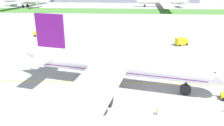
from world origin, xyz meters
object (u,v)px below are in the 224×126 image
(parked_airliner_far_centre, at_px, (23,1))
(airliner_foreground, at_px, (116,64))
(service_truck_baggage_loader, at_px, (182,41))
(ground_crew_wingwalker_port, at_px, (157,111))
(service_truck_catering_van, at_px, (40,33))
(parked_airliner_far_right, at_px, (163,2))
(traffic_cone_near_nose, at_px, (223,111))
(ground_crew_marshaller_front, at_px, (63,103))

(parked_airliner_far_centre, bearing_deg, airliner_foreground, -59.45)
(airliner_foreground, height_order, service_truck_baggage_loader, airliner_foreground)
(ground_crew_wingwalker_port, bearing_deg, airliner_foreground, 125.33)
(service_truck_catering_van, xyz_separation_m, parked_airliner_far_right, (69.87, 96.22, 2.95))
(ground_crew_wingwalker_port, distance_m, service_truck_baggage_loader, 52.10)
(traffic_cone_near_nose, relative_size, service_truck_baggage_loader, 0.10)
(airliner_foreground, distance_m, service_truck_catering_van, 60.13)
(airliner_foreground, distance_m, traffic_cone_near_nose, 26.20)
(ground_crew_wingwalker_port, height_order, service_truck_catering_van, service_truck_catering_van)
(ground_crew_wingwalker_port, xyz_separation_m, service_truck_catering_van, (-45.53, 60.41, 0.44))
(service_truck_baggage_loader, xyz_separation_m, parked_airliner_far_right, (8.42, 107.02, 2.74))
(service_truck_catering_van, bearing_deg, ground_crew_wingwalker_port, -53.00)
(service_truck_catering_van, height_order, parked_airliner_far_right, parked_airliner_far_right)
(ground_crew_wingwalker_port, height_order, ground_crew_marshaller_front, ground_crew_marshaller_front)
(service_truck_baggage_loader, relative_size, service_truck_catering_van, 1.11)
(parked_airliner_far_right, bearing_deg, parked_airliner_far_centre, -177.02)
(parked_airliner_far_centre, bearing_deg, parked_airliner_far_right, 2.98)
(parked_airliner_far_centre, relative_size, parked_airliner_far_right, 0.86)
(traffic_cone_near_nose, bearing_deg, service_truck_catering_van, 135.43)
(service_truck_catering_van, distance_m, parked_airliner_far_centre, 100.88)
(parked_airliner_far_right, bearing_deg, ground_crew_marshaller_front, -106.00)
(parked_airliner_far_centre, height_order, parked_airliner_far_right, parked_airliner_far_centre)
(parked_airliner_far_right, bearing_deg, service_truck_catering_van, -125.99)
(service_truck_catering_van, bearing_deg, service_truck_baggage_loader, -9.98)
(traffic_cone_near_nose, distance_m, parked_airliner_far_right, 155.23)
(ground_crew_marshaller_front, height_order, parked_airliner_far_right, parked_airliner_far_right)
(service_truck_catering_van, height_order, parked_airliner_far_centre, parked_airliner_far_centre)
(traffic_cone_near_nose, bearing_deg, service_truck_baggage_loader, 87.68)
(ground_crew_wingwalker_port, height_order, service_truck_baggage_loader, service_truck_baggage_loader)
(traffic_cone_near_nose, distance_m, service_truck_baggage_loader, 47.87)
(traffic_cone_near_nose, xyz_separation_m, service_truck_baggage_loader, (1.94, 47.81, 1.32))
(service_truck_baggage_loader, height_order, service_truck_catering_van, service_truck_baggage_loader)
(airliner_foreground, relative_size, service_truck_baggage_loader, 14.93)
(airliner_foreground, bearing_deg, ground_crew_wingwalker_port, -54.67)
(ground_crew_marshaller_front, distance_m, parked_airliner_far_right, 161.00)
(parked_airliner_far_centre, bearing_deg, ground_crew_wingwalker_port, -59.02)
(ground_crew_wingwalker_port, xyz_separation_m, service_truck_baggage_loader, (15.92, 49.60, 0.65))
(ground_crew_marshaller_front, distance_m, service_truck_catering_van, 63.83)
(airliner_foreground, distance_m, parked_airliner_far_centre, 160.07)
(ground_crew_wingwalker_port, bearing_deg, parked_airliner_far_right, 81.17)
(traffic_cone_near_nose, xyz_separation_m, service_truck_catering_van, (-59.51, 58.62, 1.11))
(parked_airliner_far_centre, bearing_deg, traffic_cone_near_nose, -54.95)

